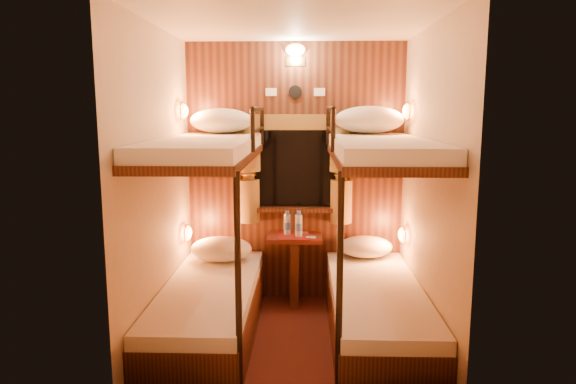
{
  "coord_description": "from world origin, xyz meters",
  "views": [
    {
      "loc": [
        0.09,
        -3.73,
        1.8
      ],
      "look_at": [
        -0.04,
        0.15,
        1.17
      ],
      "focal_mm": 32.0,
      "sensor_mm": 36.0,
      "label": 1
    }
  ],
  "objects_px": {
    "bunk_left": "(209,271)",
    "bunk_right": "(377,273)",
    "bottle_right": "(299,225)",
    "table": "(295,260)",
    "bottle_left": "(287,225)"
  },
  "relations": [
    {
      "from": "bottle_right",
      "to": "bottle_left",
      "type": "bearing_deg",
      "value": 150.53
    },
    {
      "from": "table",
      "to": "bottle_right",
      "type": "distance_m",
      "value": 0.34
    },
    {
      "from": "bottle_right",
      "to": "bunk_left",
      "type": "bearing_deg",
      "value": -132.62
    },
    {
      "from": "bunk_right",
      "to": "bottle_right",
      "type": "xyz_separation_m",
      "value": [
        -0.61,
        0.75,
        0.19
      ]
    },
    {
      "from": "bunk_right",
      "to": "bottle_left",
      "type": "relative_size",
      "value": 8.5
    },
    {
      "from": "table",
      "to": "bottle_left",
      "type": "bearing_deg",
      "value": 160.57
    },
    {
      "from": "bunk_right",
      "to": "table",
      "type": "height_order",
      "value": "bunk_right"
    },
    {
      "from": "bottle_left",
      "to": "bottle_right",
      "type": "bearing_deg",
      "value": -29.47
    },
    {
      "from": "bunk_left",
      "to": "bottle_left",
      "type": "distance_m",
      "value": 1.01
    },
    {
      "from": "bunk_left",
      "to": "table",
      "type": "height_order",
      "value": "bunk_left"
    },
    {
      "from": "bunk_left",
      "to": "table",
      "type": "bearing_deg",
      "value": 50.33
    },
    {
      "from": "bunk_left",
      "to": "bunk_right",
      "type": "height_order",
      "value": "same"
    },
    {
      "from": "bunk_left",
      "to": "bunk_right",
      "type": "bearing_deg",
      "value": 0.0
    },
    {
      "from": "bunk_left",
      "to": "bunk_right",
      "type": "xyz_separation_m",
      "value": [
        1.3,
        0.0,
        0.0
      ]
    },
    {
      "from": "bunk_right",
      "to": "bottle_right",
      "type": "relative_size",
      "value": 7.95
    }
  ]
}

